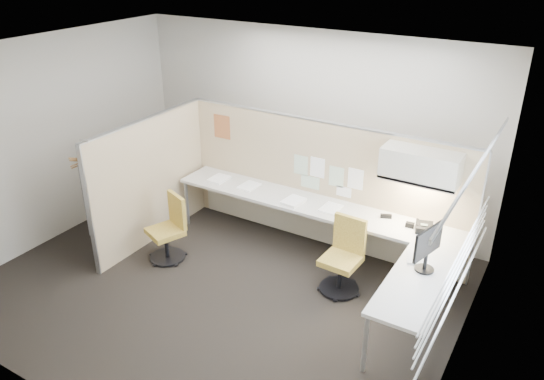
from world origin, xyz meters
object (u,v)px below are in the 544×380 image
Objects in this scene: chair_left at (170,230)px; phone at (424,228)px; monitor at (428,246)px; chair_right at (343,258)px; desk at (331,223)px.

chair_left is 3.49× the size of phone.
chair_left reaches higher than phone.
monitor is 0.87m from phone.
chair_right is 1.80× the size of monitor.
desk is at bearing 48.48° from chair_left.
desk is 2.11m from chair_left.
monitor reaches higher than desk.
desk is 1.15m from phone.
chair_right is (2.24, 0.54, 0.01)m from chair_left.
phone is (0.76, 0.58, 0.36)m from chair_right.
monitor is at bearing -24.72° from desk.
chair_left is 2.31m from chair_right.
desk is 0.58m from chair_right.
chair_right is at bearing -48.23° from desk.
chair_left reaches higher than desk.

